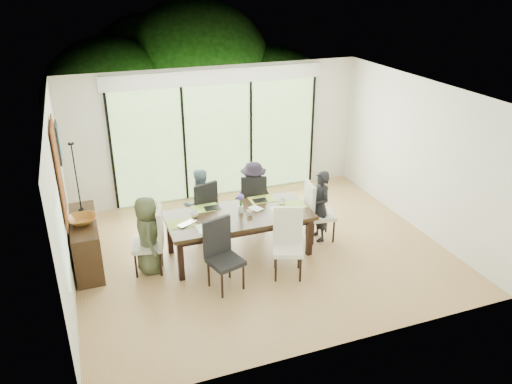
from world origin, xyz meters
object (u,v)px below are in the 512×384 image
object	(u,v)px
person_left_end	(148,235)
cup_b	(250,213)
bowl	(82,220)
chair_near_left	(225,256)
person_far_left	(200,203)
chair_right_end	(321,211)
cup_c	(282,202)
chair_far_left	(200,208)
chair_near_right	(288,245)
table_top	(239,216)
laptop	(189,224)
vase	(241,209)
chair_left_end	(147,240)
sideboard	(86,242)
chair_far_right	(253,199)
person_far_right	(253,195)
person_right_end	(320,206)
cup_a	(195,214)

from	to	relation	value
person_left_end	cup_b	distance (m)	1.64
person_left_end	bowl	size ratio (longest dim) A/B	2.97
chair_near_left	person_far_left	bearing A→B (deg)	72.11
chair_right_end	cup_c	xyz separation A→B (m)	(-0.70, 0.10, 0.24)
chair_far_left	chair_near_right	xyz separation A→B (m)	(0.95, -1.72, 0.00)
table_top	cup_b	world-z (taller)	cup_b
chair_near_right	laptop	world-z (taller)	chair_near_right
vase	cup_b	distance (m)	0.18
chair_near_left	chair_near_right	xyz separation A→B (m)	(1.00, 0.00, 0.00)
vase	cup_c	world-z (taller)	vase
person_left_end	chair_left_end	bearing A→B (deg)	96.17
chair_near_right	vase	xyz separation A→B (m)	(-0.45, 0.92, 0.26)
table_top	sideboard	world-z (taller)	sideboard
chair_right_end	chair_near_right	xyz separation A→B (m)	(-1.00, -0.87, 0.00)
chair_left_end	laptop	size ratio (longest dim) A/B	3.33
chair_left_end	person_left_end	distance (m)	0.10
chair_far_right	chair_near_left	xyz separation A→B (m)	(-1.05, -1.72, 0.00)
person_far_right	person_right_end	bearing A→B (deg)	149.07
chair_near_left	chair_near_right	distance (m)	1.00
chair_near_right	person_far_left	xyz separation A→B (m)	(-0.95, 1.70, 0.09)
chair_far_left	person_left_end	bearing A→B (deg)	19.40
chair_far_left	cup_b	size ratio (longest dim) A/B	11.00
person_far_right	vase	world-z (taller)	person_far_right
cup_a	sideboard	bearing A→B (deg)	167.86
chair_right_end	bowl	distance (m)	3.93
person_left_end	chair_right_end	bearing A→B (deg)	-83.83
laptop	chair_right_end	bearing A→B (deg)	-26.81
chair_near_left	person_far_left	distance (m)	1.70
chair_near_right	cup_a	xyz separation A→B (m)	(-1.20, 1.02, 0.24)
chair_left_end	chair_far_right	bearing A→B (deg)	124.97
chair_right_end	chair_far_right	size ratio (longest dim) A/B	1.00
chair_far_right	cup_a	distance (m)	1.45
laptop	cup_a	distance (m)	0.29
chair_left_end	person_right_end	xyz separation A→B (m)	(2.98, 0.00, 0.09)
chair_right_end	person_far_left	bearing A→B (deg)	74.93
vase	cup_b	world-z (taller)	vase
chair_near_right	cup_a	size ratio (longest dim) A/B	8.87
chair_far_right	sideboard	bearing A→B (deg)	22.09
chair_left_end	sideboard	xyz separation A→B (m)	(-0.90, 0.52, -0.14)
chair_left_end	person_left_end	world-z (taller)	person_left_end
chair_far_right	chair_near_left	distance (m)	2.02
chair_near_right	bowl	xyz separation A→B (m)	(-2.90, 1.29, 0.32)
chair_far_left	laptop	distance (m)	1.05
chair_far_left	laptop	world-z (taller)	chair_far_left
person_right_end	sideboard	world-z (taller)	person_right_end
person_right_end	laptop	xyz separation A→B (m)	(-2.33, -0.10, 0.12)
chair_far_left	person_left_end	distance (m)	1.34
cup_a	sideboard	xyz separation A→B (m)	(-1.70, 0.37, -0.38)
person_right_end	cup_c	xyz separation A→B (m)	(-0.68, 0.10, 0.15)
person_right_end	laptop	world-z (taller)	person_right_end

